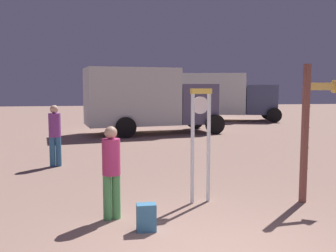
{
  "coord_description": "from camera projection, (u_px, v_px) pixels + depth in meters",
  "views": [
    {
      "loc": [
        -1.33,
        -4.35,
        2.17
      ],
      "look_at": [
        0.15,
        4.9,
        1.2
      ],
      "focal_mm": 40.17,
      "sensor_mm": 36.0,
      "label": 1
    }
  ],
  "objects": [
    {
      "name": "standing_clock",
      "position": [
        201.0,
        135.0,
        6.99
      ],
      "size": [
        0.42,
        0.16,
        2.15
      ],
      "color": "white",
      "rests_on": "ground_plane"
    },
    {
      "name": "arrow_sign",
      "position": [
        317.0,
        114.0,
        7.03
      ],
      "size": [
        0.87,
        0.27,
        2.59
      ],
      "color": "brown",
      "rests_on": "ground_plane"
    },
    {
      "name": "person_near_clock",
      "position": [
        111.0,
        168.0,
        6.13
      ],
      "size": [
        0.3,
        0.3,
        1.54
      ],
      "color": "#4E9F57",
      "rests_on": "ground_plane"
    },
    {
      "name": "backpack",
      "position": [
        146.0,
        218.0,
        5.68
      ],
      "size": [
        0.29,
        0.22,
        0.42
      ],
      "color": "teal",
      "rests_on": "ground_plane"
    },
    {
      "name": "person_distant",
      "position": [
        55.0,
        132.0,
        10.24
      ],
      "size": [
        0.32,
        0.32,
        1.69
      ],
      "color": "teal",
      "rests_on": "ground_plane"
    },
    {
      "name": "box_truck_near",
      "position": [
        147.0,
        99.0,
        17.48
      ],
      "size": [
        6.51,
        3.5,
        3.03
      ],
      "color": "silver",
      "rests_on": "ground_plane"
    },
    {
      "name": "box_truck_far",
      "position": [
        217.0,
        95.0,
        24.28
      ],
      "size": [
        7.49,
        4.03,
        3.04
      ],
      "color": "silver",
      "rests_on": "ground_plane"
    }
  ]
}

